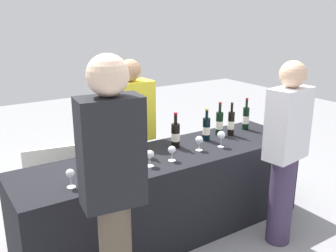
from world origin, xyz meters
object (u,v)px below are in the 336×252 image
Objects in this scene: wine_bottle_4 at (219,123)px; wine_glass_2 at (172,150)px; wine_bottle_0 at (107,148)px; menu_board at (53,183)px; wine_bottle_5 at (231,123)px; wine_bottle_2 at (175,135)px; wine_bottle_3 at (206,129)px; server_pouring at (132,134)px; wine_glass_1 at (150,155)px; guest_1 at (286,149)px; guest_0 at (113,187)px; wine_glass_0 at (70,174)px; wine_glass_3 at (199,140)px; wine_glass_4 at (221,135)px; wine_bottle_6 at (246,118)px; wine_bottle_1 at (143,143)px.

wine_glass_2 is at bearing -158.04° from wine_bottle_4.
wine_bottle_0 reaches higher than menu_board.
wine_bottle_5 is at bearing -15.68° from menu_board.
wine_bottle_3 is (0.35, -0.01, -0.00)m from wine_bottle_2.
server_pouring is at bearing 116.47° from wine_bottle_2.
wine_glass_1 is 1.05× the size of wine_glass_2.
guest_1 is (0.81, -0.49, 0.00)m from wine_glass_2.
guest_0 is 1.60m from guest_1.
wine_bottle_5 is at bearing -2.81° from wine_bottle_3.
wine_glass_2 is at bearing 0.25° from wine_glass_1.
wine_bottle_0 is at bearing 36.43° from wine_glass_0.
wine_bottle_4 is (0.56, 0.05, 0.01)m from wine_bottle_2.
wine_bottle_5 is (1.32, -0.04, 0.00)m from wine_bottle_0.
guest_1 reaches higher than menu_board.
wine_bottle_3 is 1.57m from guest_0.
wine_glass_3 is at bearing -162.37° from wine_bottle_5.
wine_glass_4 is 0.09× the size of guest_0.
wine_bottle_3 is 0.62m from wine_glass_2.
wine_bottle_4 is at bearing 84.23° from guest_1.
wine_glass_1 is (0.24, -0.28, -0.02)m from wine_bottle_0.
wine_bottle_6 is at bearing 12.80° from wine_glass_1.
wine_glass_0 is 0.09× the size of guest_1.
wine_glass_0 reaches higher than menu_board.
wine_bottle_2 is 2.50× the size of wine_glass_2.
wine_bottle_0 is 2.56× the size of wine_glass_2.
wine_bottle_0 is at bearing 165.01° from wine_glass_3.
wine_glass_2 is at bearing -44.11° from menu_board.
wine_bottle_1 reaches higher than wine_glass_0.
wine_bottle_2 is at bearing 120.41° from guest_1.
wine_bottle_4 is 2.20× the size of wine_glass_4.
wine_bottle_6 is at bearing 15.06° from wine_glass_2.
wine_bottle_4 reaches higher than wine_bottle_2.
guest_0 is at bearing -149.16° from wine_bottle_3.
wine_bottle_1 is 0.96× the size of wine_bottle_6.
wine_bottle_0 is 2.40× the size of wine_glass_0.
wine_glass_0 is at bearing -169.10° from wine_bottle_3.
wine_bottle_6 reaches higher than wine_bottle_0.
wine_bottle_3 is 1.46m from wine_glass_0.
wine_bottle_2 reaches higher than wine_bottle_3.
wine_bottle_0 is 0.90m from guest_0.
wine_glass_0 is 1.07× the size of wine_glass_2.
server_pouring is at bearing 73.63° from wine_glass_1.
wine_glass_1 is 0.80m from guest_0.
wine_glass_1 is at bearing -177.49° from wine_glass_4.
wine_bottle_3 is 0.81m from wine_glass_1.
guest_1 is (1.02, -0.49, -0.00)m from wine_glass_1.
menu_board is at bearing 149.17° from wine_bottle_3.
guest_0 is (-1.00, -0.81, 0.08)m from wine_bottle_2.
wine_bottle_0 reaches higher than wine_glass_2.
guest_1 is (0.60, -0.75, -0.02)m from wine_bottle_2.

